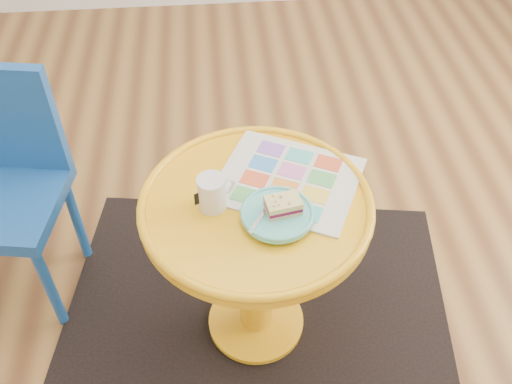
{
  "coord_description": "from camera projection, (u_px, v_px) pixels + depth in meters",
  "views": [
    {
      "loc": [
        -0.17,
        -1.35,
        1.69
      ],
      "look_at": [
        -0.07,
        -0.31,
        0.63
      ],
      "focal_mm": 40.0,
      "sensor_mm": 36.0,
      "label": 1
    }
  ],
  "objects": [
    {
      "name": "plate",
      "position": [
        277.0,
        214.0,
        1.46
      ],
      "size": [
        0.19,
        0.19,
        0.02
      ],
      "color": "#5DC5BF",
      "rests_on": "newspaper"
    },
    {
      "name": "floor",
      "position": [
        268.0,
        251.0,
        2.16
      ],
      "size": [
        4.0,
        4.0,
        0.0
      ],
      "primitive_type": "plane",
      "color": "brown",
      "rests_on": "ground"
    },
    {
      "name": "side_table",
      "position": [
        256.0,
        243.0,
        1.64
      ],
      "size": [
        0.63,
        0.63,
        0.59
      ],
      "color": "#F7AB14",
      "rests_on": "ground"
    },
    {
      "name": "rug",
      "position": [
        256.0,
        322.0,
        1.94
      ],
      "size": [
        1.45,
        1.28,
        0.01
      ],
      "primitive_type": "cube",
      "rotation": [
        0.0,
        0.0,
        -0.15
      ],
      "color": "black",
      "rests_on": "ground"
    },
    {
      "name": "room_walls",
      "position": [
        42.0,
        97.0,
        2.75
      ],
      "size": [
        4.0,
        4.0,
        4.0
      ],
      "color": "silver",
      "rests_on": "ground"
    },
    {
      "name": "chair",
      "position": [
        4.0,
        178.0,
        1.77
      ],
      "size": [
        0.41,
        0.41,
        0.81
      ],
      "rotation": [
        0.0,
        0.0,
        -0.17
      ],
      "color": "#174D99",
      "rests_on": "ground"
    },
    {
      "name": "mug",
      "position": [
        212.0,
        192.0,
        1.47
      ],
      "size": [
        0.1,
        0.07,
        0.1
      ],
      "rotation": [
        0.0,
        0.0,
        0.43
      ],
      "color": "silver",
      "rests_on": "side_table"
    },
    {
      "name": "cake_slice",
      "position": [
        283.0,
        205.0,
        1.44
      ],
      "size": [
        0.1,
        0.07,
        0.04
      ],
      "rotation": [
        0.0,
        0.0,
        0.19
      ],
      "color": "#D3BC8C",
      "rests_on": "plate"
    },
    {
      "name": "fork",
      "position": [
        264.0,
        212.0,
        1.45
      ],
      "size": [
        0.09,
        0.13,
        0.0
      ],
      "rotation": [
        0.0,
        0.0,
        -0.55
      ],
      "color": "silver",
      "rests_on": "plate"
    },
    {
      "name": "newspaper",
      "position": [
        288.0,
        180.0,
        1.57
      ],
      "size": [
        0.47,
        0.44,
        0.01
      ],
      "primitive_type": "cube",
      "rotation": [
        0.0,
        0.0,
        -0.45
      ],
      "color": "silver",
      "rests_on": "side_table"
    }
  ]
}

